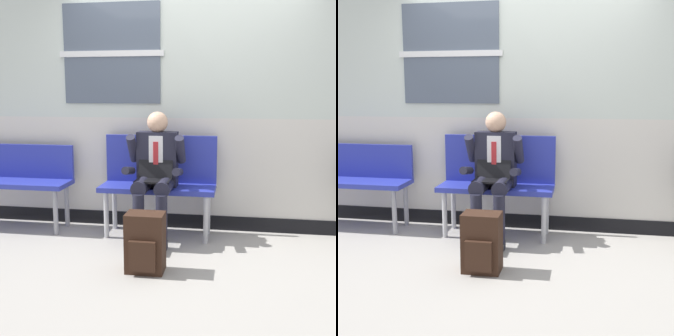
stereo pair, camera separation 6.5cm
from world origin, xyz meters
The scene contains 6 objects.
ground_plane centered at (0.00, 0.00, 0.00)m, with size 18.00×18.00×0.00m, color #9E9991.
station_wall centered at (-0.01, 0.59, 1.43)m, with size 6.64×0.16×2.88m.
bench_with_person centered at (-0.28, 0.32, 0.60)m, with size 1.17×0.42×1.02m.
bench_empty centered at (-1.94, 0.31, 0.56)m, with size 1.38×0.42×0.90m.
person_seated centered at (-0.28, 0.12, 0.69)m, with size 0.57×0.70×1.28m.
backpack centered at (-0.21, -0.67, 0.24)m, with size 0.31×0.25×0.50m.
Camera 2 is at (0.59, -3.96, 1.47)m, focal length 46.16 mm.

